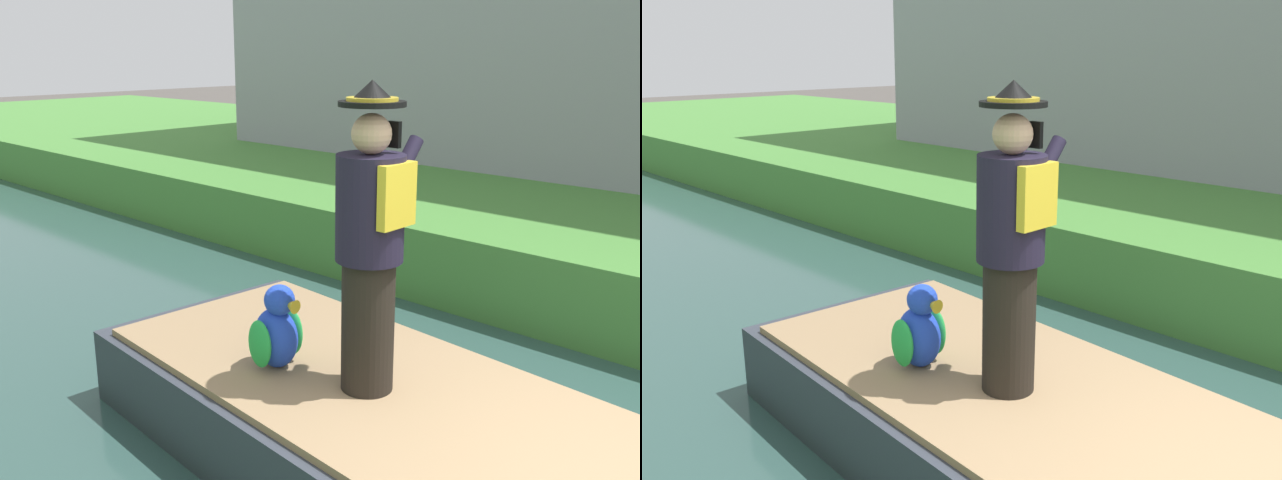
% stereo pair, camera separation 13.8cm
% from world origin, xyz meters
% --- Properties ---
extents(boat, '(2.10, 4.32, 0.61)m').
position_xyz_m(boat, '(0.00, 1.54, 0.40)').
color(boat, '#333842').
rests_on(boat, canal_water).
extents(person_pirate, '(0.61, 0.42, 1.85)m').
position_xyz_m(person_pirate, '(-0.08, 1.56, 1.64)').
color(person_pirate, black).
rests_on(person_pirate, boat).
extents(parrot_plush, '(0.36, 0.35, 0.57)m').
position_xyz_m(parrot_plush, '(-0.26, 2.18, 0.95)').
color(parrot_plush, blue).
rests_on(parrot_plush, boat).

